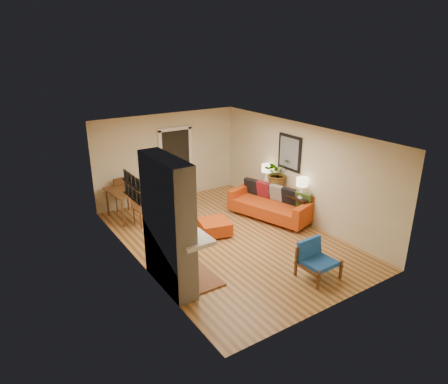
{
  "coord_description": "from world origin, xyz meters",
  "views": [
    {
      "loc": [
        -4.88,
        -7.23,
        4.48
      ],
      "look_at": [
        0.0,
        0.2,
        1.15
      ],
      "focal_mm": 32.0,
      "sensor_mm": 36.0,
      "label": 1
    }
  ],
  "objects_px": {
    "blue_chair": "(315,257)",
    "dining_table": "(127,195)",
    "lamp_far": "(267,171)",
    "console_table": "(283,195)",
    "sofa": "(273,203)",
    "houseplant": "(277,173)",
    "ottoman": "(214,227)",
    "lamp_near": "(302,185)"
  },
  "relations": [
    {
      "from": "houseplant",
      "to": "lamp_far",
      "type": "bearing_deg",
      "value": 88.79
    },
    {
      "from": "sofa",
      "to": "lamp_far",
      "type": "bearing_deg",
      "value": 64.74
    },
    {
      "from": "ottoman",
      "to": "dining_table",
      "type": "distance_m",
      "value": 2.62
    },
    {
      "from": "blue_chair",
      "to": "lamp_far",
      "type": "distance_m",
      "value": 3.82
    },
    {
      "from": "blue_chair",
      "to": "console_table",
      "type": "distance_m",
      "value": 3.09
    },
    {
      "from": "lamp_near",
      "to": "houseplant",
      "type": "distance_m",
      "value": 0.96
    },
    {
      "from": "console_table",
      "to": "ottoman",
      "type": "bearing_deg",
      "value": -179.69
    },
    {
      "from": "dining_table",
      "to": "lamp_far",
      "type": "relative_size",
      "value": 3.5
    },
    {
      "from": "dining_table",
      "to": "houseplant",
      "type": "height_order",
      "value": "houseplant"
    },
    {
      "from": "sofa",
      "to": "lamp_far",
      "type": "height_order",
      "value": "lamp_far"
    },
    {
      "from": "console_table",
      "to": "lamp_near",
      "type": "distance_m",
      "value": 0.83
    },
    {
      "from": "dining_table",
      "to": "lamp_far",
      "type": "bearing_deg",
      "value": -21.15
    },
    {
      "from": "lamp_far",
      "to": "houseplant",
      "type": "bearing_deg",
      "value": -91.21
    },
    {
      "from": "blue_chair",
      "to": "houseplant",
      "type": "xyz_separation_m",
      "value": [
        1.49,
        2.98,
        0.75
      ]
    },
    {
      "from": "ottoman",
      "to": "lamp_near",
      "type": "bearing_deg",
      "value": -16.57
    },
    {
      "from": "dining_table",
      "to": "console_table",
      "type": "xyz_separation_m",
      "value": [
        3.64,
        -2.16,
        -0.08
      ]
    },
    {
      "from": "sofa",
      "to": "houseplant",
      "type": "xyz_separation_m",
      "value": [
        0.32,
        0.24,
        0.75
      ]
    },
    {
      "from": "blue_chair",
      "to": "lamp_far",
      "type": "bearing_deg",
      "value": 66.49
    },
    {
      "from": "ottoman",
      "to": "houseplant",
      "type": "distance_m",
      "value": 2.43
    },
    {
      "from": "sofa",
      "to": "dining_table",
      "type": "height_order",
      "value": "dining_table"
    },
    {
      "from": "blue_chair",
      "to": "console_table",
      "type": "relative_size",
      "value": 0.4
    },
    {
      "from": "sofa",
      "to": "lamp_near",
      "type": "bearing_deg",
      "value": -64.93
    },
    {
      "from": "ottoman",
      "to": "lamp_far",
      "type": "bearing_deg",
      "value": 18.77
    },
    {
      "from": "lamp_far",
      "to": "console_table",
      "type": "bearing_deg",
      "value": -90.0
    },
    {
      "from": "sofa",
      "to": "blue_chair",
      "type": "relative_size",
      "value": 3.3
    },
    {
      "from": "sofa",
      "to": "dining_table",
      "type": "bearing_deg",
      "value": 147.35
    },
    {
      "from": "sofa",
      "to": "lamp_far",
      "type": "distance_m",
      "value": 1.03
    },
    {
      "from": "ottoman",
      "to": "lamp_far",
      "type": "height_order",
      "value": "lamp_far"
    },
    {
      "from": "blue_chair",
      "to": "dining_table",
      "type": "distance_m",
      "value": 5.31
    },
    {
      "from": "blue_chair",
      "to": "console_table",
      "type": "xyz_separation_m",
      "value": [
        1.5,
        2.7,
        0.18
      ]
    },
    {
      "from": "blue_chair",
      "to": "dining_table",
      "type": "xyz_separation_m",
      "value": [
        -2.14,
        4.86,
        0.26
      ]
    },
    {
      "from": "dining_table",
      "to": "lamp_far",
      "type": "distance_m",
      "value": 3.92
    },
    {
      "from": "lamp_near",
      "to": "console_table",
      "type": "bearing_deg",
      "value": 90.0
    },
    {
      "from": "console_table",
      "to": "houseplant",
      "type": "relative_size",
      "value": 2.2
    },
    {
      "from": "houseplant",
      "to": "dining_table",
      "type": "bearing_deg",
      "value": 152.61
    },
    {
      "from": "lamp_near",
      "to": "houseplant",
      "type": "height_order",
      "value": "houseplant"
    },
    {
      "from": "ottoman",
      "to": "console_table",
      "type": "bearing_deg",
      "value": 0.31
    },
    {
      "from": "ottoman",
      "to": "console_table",
      "type": "distance_m",
      "value": 2.27
    },
    {
      "from": "blue_chair",
      "to": "houseplant",
      "type": "height_order",
      "value": "houseplant"
    },
    {
      "from": "lamp_near",
      "to": "sofa",
      "type": "bearing_deg",
      "value": 115.07
    },
    {
      "from": "blue_chair",
      "to": "lamp_far",
      "type": "height_order",
      "value": "lamp_far"
    },
    {
      "from": "ottoman",
      "to": "houseplant",
      "type": "relative_size",
      "value": 1.04
    }
  ]
}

